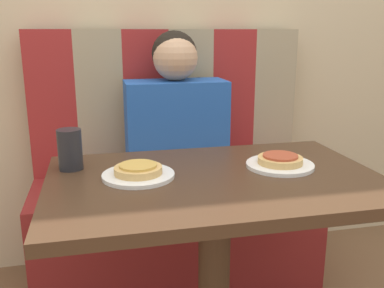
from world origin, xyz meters
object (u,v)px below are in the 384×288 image
person (176,113)px  plate_right (280,165)px  pizza_left (138,169)px  plate_left (138,175)px  pizza_right (280,159)px  drinking_cup (70,149)px

person → plate_right: size_ratio=3.06×
pizza_left → plate_left: bearing=180.0°
person → pizza_left: bearing=-110.7°
plate_left → pizza_right: 0.45m
plate_right → drinking_cup: (-0.65, 0.12, 0.06)m
plate_left → drinking_cup: bearing=147.8°
person → drinking_cup: bearing=-131.9°
pizza_right → pizza_left: bearing=180.0°
plate_left → pizza_left: pizza_left is taller
person → plate_left: person is taller
person → drinking_cup: (-0.42, -0.47, -0.01)m
pizza_left → drinking_cup: drinking_cup is taller
pizza_left → pizza_right: size_ratio=1.00×
drinking_cup → pizza_left: bearing=-32.2°
pizza_left → drinking_cup: bearing=147.8°
plate_left → plate_right: (0.45, 0.00, 0.00)m
plate_left → plate_right: same height
pizza_left → pizza_right: 0.45m
plate_right → person: bearing=110.7°
pizza_left → drinking_cup: size_ratio=1.11×
plate_left → pizza_right: (0.45, 0.00, 0.02)m
plate_left → pizza_right: size_ratio=1.51×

